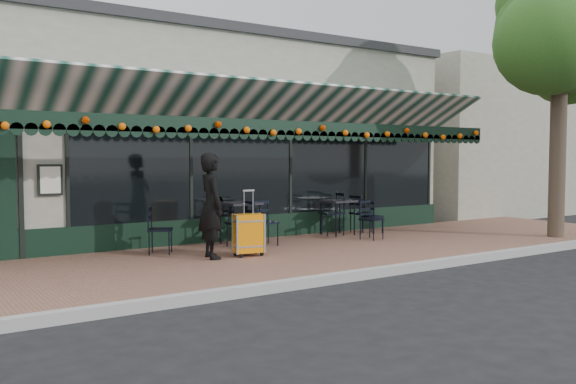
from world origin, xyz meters
TOP-DOWN VIEW (x-y plane):
  - ground at (0.00, 0.00)m, footprint 80.00×80.00m
  - sidewalk at (0.00, 2.00)m, footprint 18.00×4.00m
  - curb at (0.00, -0.08)m, footprint 18.00×0.16m
  - restaurant_building at (0.00, 7.84)m, footprint 12.00×9.60m
  - neighbor_building_right at (13.00, 8.00)m, footprint 12.00×8.00m
  - woman at (-1.45, 2.18)m, footprint 0.54×0.72m
  - suitcase at (-0.80, 2.03)m, footprint 0.56×0.38m
  - cafe_table_a at (2.35, 3.46)m, footprint 0.63×0.63m
  - cafe_table_b at (-0.22, 3.36)m, footprint 0.69×0.69m
  - chair_a_left at (2.23, 3.52)m, footprint 0.59×0.59m
  - chair_a_right at (3.01, 3.41)m, footprint 0.45×0.45m
  - chair_a_front at (2.46, 2.45)m, footprint 0.50×0.50m
  - chair_a_extra at (3.17, 3.21)m, footprint 0.45×0.45m
  - chair_b_left at (-0.40, 3.05)m, footprint 0.46×0.46m
  - chair_b_right at (0.20, 3.55)m, footprint 0.48×0.48m
  - chair_b_front at (0.12, 2.97)m, footprint 0.46×0.46m
  - chair_solo at (-1.99, 3.15)m, footprint 0.59×0.59m
  - street_tree at (6.37, 0.62)m, footprint 3.20×2.77m

SIDE VIEW (x-z plane):
  - ground at x=0.00m, z-range 0.00..0.00m
  - sidewalk at x=0.00m, z-range 0.00..0.15m
  - curb at x=0.00m, z-range 0.00..0.15m
  - chair_a_extra at x=3.17m, z-range 0.15..0.91m
  - chair_b_right at x=0.20m, z-range 0.15..0.91m
  - suitcase at x=-0.80m, z-range -0.04..1.12m
  - chair_a_front at x=2.46m, z-range 0.15..0.99m
  - chair_solo at x=-1.99m, z-range 0.15..1.01m
  - chair_a_right at x=3.01m, z-range 0.15..1.04m
  - chair_b_front at x=0.12m, z-range 0.15..1.04m
  - chair_b_left at x=-0.40m, z-range 0.15..1.06m
  - chair_a_left at x=2.23m, z-range 0.15..1.12m
  - cafe_table_a at x=2.35m, z-range 0.46..1.24m
  - cafe_table_b at x=-0.22m, z-range 0.49..1.34m
  - woman at x=-1.45m, z-range 0.15..1.97m
  - restaurant_building at x=0.00m, z-range 0.02..4.52m
  - neighbor_building_right at x=13.00m, z-range 0.00..4.80m
  - street_tree at x=6.37m, z-range 1.52..7.40m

